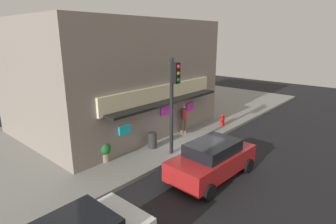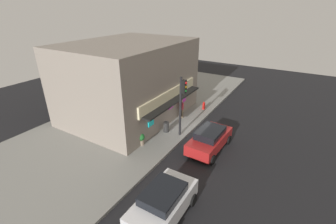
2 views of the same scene
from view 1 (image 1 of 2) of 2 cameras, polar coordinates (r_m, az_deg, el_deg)
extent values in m
plane|color=black|center=(14.27, 5.02, -8.46)|extent=(50.73, 50.73, 0.00)
cube|color=gray|center=(17.93, -9.81, -3.18)|extent=(33.82, 11.38, 0.18)
cube|color=gray|center=(17.63, -11.38, 7.68)|extent=(11.00, 8.23, 6.55)
cube|color=beige|center=(14.68, -1.14, 3.91)|extent=(8.36, 0.16, 0.91)
cube|color=black|center=(14.54, -0.11, 2.20)|extent=(7.92, 0.90, 0.12)
cube|color=#19D8E5|center=(13.25, -9.15, -3.70)|extent=(0.67, 0.08, 0.40)
cube|color=#E533CC|center=(15.07, -0.66, 0.36)|extent=(0.71, 0.08, 0.51)
cube|color=#E533CC|center=(16.90, 4.66, 1.17)|extent=(0.67, 0.08, 0.50)
cylinder|color=black|center=(12.93, 0.75, 0.92)|extent=(0.18, 0.18, 4.70)
cube|color=black|center=(12.45, 1.66, 8.18)|extent=(0.32, 0.28, 0.95)
sphere|color=red|center=(12.32, 2.21, 9.50)|extent=(0.18, 0.18, 0.18)
sphere|color=brown|center=(12.36, 2.20, 8.12)|extent=(0.18, 0.18, 0.18)
sphere|color=#0F4C19|center=(12.40, 2.18, 6.75)|extent=(0.18, 0.18, 0.18)
cylinder|color=red|center=(18.09, 11.36, -1.84)|extent=(0.26, 0.26, 0.57)
sphere|color=red|center=(17.98, 11.42, -0.75)|extent=(0.22, 0.22, 0.22)
cylinder|color=red|center=(17.92, 11.05, -1.90)|extent=(0.12, 0.10, 0.10)
cylinder|color=red|center=(18.24, 11.67, -1.62)|extent=(0.12, 0.10, 0.10)
cylinder|color=#2D2D2D|center=(14.19, -3.28, -5.95)|extent=(0.45, 0.45, 0.84)
cylinder|color=brown|center=(16.25, 3.69, -2.91)|extent=(0.23, 0.23, 0.93)
cylinder|color=brown|center=(16.21, 2.95, -2.95)|extent=(0.23, 0.23, 0.93)
cube|color=#B2333F|center=(16.00, 3.36, -0.37)|extent=(0.49, 0.51, 0.57)
sphere|color=tan|center=(15.89, 3.39, 1.11)|extent=(0.22, 0.22, 0.22)
cylinder|color=#B2333F|center=(16.26, 3.18, -0.22)|extent=(0.14, 0.14, 0.52)
cylinder|color=#B2333F|center=(15.77, 3.55, -0.73)|extent=(0.14, 0.14, 0.52)
cylinder|color=gray|center=(13.16, -13.05, -9.21)|extent=(0.44, 0.44, 0.39)
sphere|color=#1E6628|center=(12.99, -13.17, -7.48)|extent=(0.55, 0.55, 0.55)
cube|color=#AD1E1E|center=(11.77, 9.26, -10.28)|extent=(4.26, 2.02, 0.79)
cube|color=black|center=(11.50, 9.40, -7.41)|extent=(2.33, 1.64, 0.49)
cylinder|color=black|center=(13.50, 9.57, -8.61)|extent=(0.65, 0.25, 0.64)
cylinder|color=black|center=(12.68, 16.49, -10.75)|extent=(0.65, 0.25, 0.64)
cylinder|color=black|center=(11.43, 0.98, -13.12)|extent=(0.65, 0.25, 0.64)
cylinder|color=black|center=(10.45, 8.65, -16.33)|extent=(0.65, 0.25, 0.64)
camera|label=2|loc=(5.97, -138.04, 27.43)|focal=24.91mm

